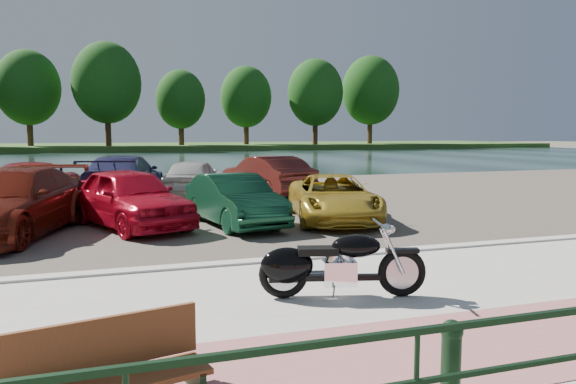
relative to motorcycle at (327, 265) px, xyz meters
name	(u,v)px	position (x,y,z in m)	size (l,w,h in m)	color
ground	(390,290)	(1.18, 0.35, -0.56)	(200.00, 200.00, 0.00)	#595447
promenade	(426,306)	(1.18, -0.65, -0.51)	(60.00, 6.00, 0.10)	#B5B2AA
pink_path	(502,342)	(1.18, -2.15, -0.46)	(60.00, 2.00, 0.01)	#9F6159
kerb	(337,257)	(1.18, 2.35, -0.49)	(60.00, 0.30, 0.14)	#B5B2AA
parking_lot	(230,202)	(1.18, 11.35, -0.54)	(60.00, 18.00, 0.04)	#474039
river	(152,160)	(1.18, 40.35, -0.56)	(120.00, 40.00, 0.00)	#1A2F2A
far_bank	(131,147)	(1.18, 72.35, -0.26)	(120.00, 24.00, 0.60)	#274A1A
bollards	(433,367)	(-0.49, -3.35, -0.02)	(10.68, 0.18, 0.81)	black
far_trees	(168,91)	(5.53, 66.14, 6.93)	(70.25, 10.68, 12.52)	#392415
motorcycle	(327,265)	(0.00, 0.00, 0.00)	(2.28, 0.96, 1.05)	black
park_bench	(99,369)	(-3.00, -2.27, -0.13)	(1.86, 0.84, 0.72)	brown
car_3	(11,202)	(-4.86, 6.80, 0.24)	(2.14, 5.26, 1.53)	#63190E
car_4	(130,198)	(-2.25, 7.10, 0.22)	(1.74, 4.33, 1.47)	#B80C22
car_5	(235,200)	(0.23, 6.57, 0.12)	(1.36, 3.89, 1.28)	#103A24
car_6	(333,198)	(2.85, 6.45, 0.09)	(2.02, 4.39, 1.22)	#AF9028
car_10	(33,183)	(-5.00, 12.69, 0.17)	(2.29, 4.98, 1.38)	maroon
car_11	(124,177)	(-2.17, 13.09, 0.25)	(2.16, 5.32, 1.54)	navy
car_12	(194,178)	(0.24, 13.08, 0.17)	(1.64, 4.07, 1.39)	beige
car_13	(267,176)	(2.83, 12.56, 0.21)	(1.55, 4.43, 1.46)	#531A16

